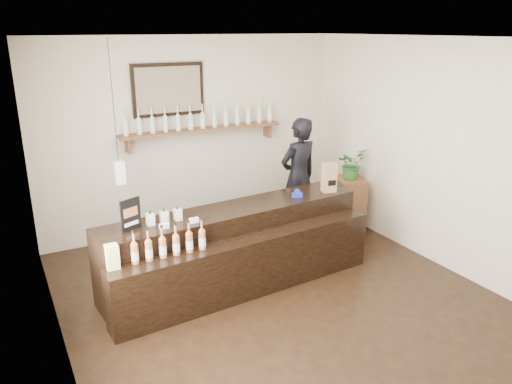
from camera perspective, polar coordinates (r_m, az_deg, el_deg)
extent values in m
plane|color=black|center=(5.71, 2.79, -12.15)|extent=(5.00, 5.00, 0.00)
plane|color=beige|center=(7.33, -7.18, 6.42)|extent=(4.50, 0.00, 4.50)
plane|color=beige|center=(3.42, 25.53, -9.51)|extent=(4.50, 0.00, 4.50)
plane|color=beige|center=(4.47, -22.51, -2.66)|extent=(0.00, 5.00, 5.00)
plane|color=beige|center=(6.56, 20.14, 4.04)|extent=(0.00, 5.00, 5.00)
plane|color=white|center=(4.92, 3.31, 17.20)|extent=(5.00, 5.00, 0.00)
cube|color=#56381D|center=(7.23, -6.09, 7.10)|extent=(2.40, 0.25, 0.04)
cube|color=#56381D|center=(6.96, -14.43, 5.17)|extent=(0.04, 0.20, 0.20)
cube|color=#56381D|center=(7.74, 1.31, 7.04)|extent=(0.04, 0.20, 0.20)
cube|color=black|center=(7.08, -10.00, 11.45)|extent=(1.02, 0.04, 0.72)
cube|color=#4D4431|center=(7.05, -9.94, 11.43)|extent=(0.92, 0.01, 0.62)
cube|color=white|center=(6.16, -15.35, 2.18)|extent=(0.12, 0.12, 0.28)
cylinder|color=black|center=(5.99, -16.04, 9.96)|extent=(0.01, 0.01, 1.41)
cylinder|color=beige|center=(6.88, -14.69, 7.07)|extent=(0.07, 0.07, 0.20)
cone|color=beige|center=(6.85, -14.78, 8.11)|extent=(0.07, 0.07, 0.05)
cylinder|color=beige|center=(6.84, -14.82, 8.60)|extent=(0.02, 0.02, 0.07)
cylinder|color=gold|center=(6.84, -14.85, 8.99)|extent=(0.03, 0.03, 0.02)
cylinder|color=white|center=(6.88, -14.68, 6.90)|extent=(0.07, 0.07, 0.09)
cylinder|color=beige|center=(6.92, -13.21, 7.25)|extent=(0.07, 0.07, 0.20)
cone|color=beige|center=(6.90, -13.29, 8.28)|extent=(0.07, 0.07, 0.05)
cylinder|color=beige|center=(6.89, -13.33, 8.77)|extent=(0.02, 0.02, 0.07)
cylinder|color=gold|center=(6.88, -13.35, 9.16)|extent=(0.03, 0.03, 0.02)
cylinder|color=white|center=(6.92, -13.20, 7.08)|extent=(0.07, 0.07, 0.09)
cylinder|color=beige|center=(6.97, -11.75, 7.42)|extent=(0.07, 0.07, 0.20)
cone|color=beige|center=(6.95, -11.82, 8.45)|extent=(0.07, 0.07, 0.05)
cylinder|color=beige|center=(6.94, -11.85, 8.94)|extent=(0.02, 0.02, 0.07)
cylinder|color=gold|center=(6.93, -11.88, 9.32)|extent=(0.03, 0.03, 0.02)
cylinder|color=white|center=(6.97, -11.74, 7.26)|extent=(0.07, 0.07, 0.09)
cylinder|color=beige|center=(7.02, -10.31, 7.59)|extent=(0.07, 0.07, 0.20)
cone|color=beige|center=(7.00, -10.37, 8.61)|extent=(0.07, 0.07, 0.05)
cylinder|color=beige|center=(6.99, -10.40, 9.10)|extent=(0.02, 0.02, 0.07)
cylinder|color=gold|center=(6.98, -10.42, 9.48)|extent=(0.03, 0.03, 0.02)
cylinder|color=white|center=(7.02, -10.30, 7.43)|extent=(0.07, 0.07, 0.09)
cylinder|color=beige|center=(7.08, -8.89, 7.75)|extent=(0.07, 0.07, 0.20)
cone|color=beige|center=(7.06, -8.94, 8.77)|extent=(0.07, 0.07, 0.05)
cylinder|color=beige|center=(7.05, -8.97, 9.25)|extent=(0.02, 0.02, 0.07)
cylinder|color=gold|center=(7.04, -8.99, 9.62)|extent=(0.03, 0.03, 0.02)
cylinder|color=white|center=(7.08, -8.88, 7.59)|extent=(0.07, 0.07, 0.09)
cylinder|color=beige|center=(7.14, -7.50, 7.91)|extent=(0.07, 0.07, 0.20)
cone|color=beige|center=(7.12, -7.54, 8.91)|extent=(0.07, 0.07, 0.05)
cylinder|color=beige|center=(7.11, -7.56, 9.39)|extent=(0.02, 0.02, 0.07)
cylinder|color=gold|center=(7.10, -7.58, 9.76)|extent=(0.03, 0.03, 0.02)
cylinder|color=white|center=(7.14, -7.49, 7.74)|extent=(0.07, 0.07, 0.09)
cylinder|color=beige|center=(7.21, -6.12, 8.05)|extent=(0.07, 0.07, 0.20)
cone|color=beige|center=(7.18, -6.16, 9.05)|extent=(0.07, 0.07, 0.05)
cylinder|color=beige|center=(7.18, -6.18, 9.52)|extent=(0.02, 0.02, 0.07)
cylinder|color=gold|center=(7.17, -6.19, 9.89)|extent=(0.03, 0.03, 0.02)
cylinder|color=white|center=(7.21, -6.12, 7.89)|extent=(0.07, 0.07, 0.09)
cylinder|color=beige|center=(7.28, -4.78, 8.19)|extent=(0.07, 0.07, 0.20)
cone|color=beige|center=(7.25, -4.80, 9.18)|extent=(0.07, 0.07, 0.05)
cylinder|color=beige|center=(7.25, -4.82, 9.65)|extent=(0.02, 0.02, 0.07)
cylinder|color=gold|center=(7.24, -4.83, 10.01)|extent=(0.03, 0.03, 0.02)
cylinder|color=white|center=(7.28, -4.77, 8.03)|extent=(0.07, 0.07, 0.09)
cylinder|color=beige|center=(7.35, -3.45, 8.32)|extent=(0.07, 0.07, 0.20)
cone|color=beige|center=(7.33, -3.47, 9.30)|extent=(0.07, 0.07, 0.05)
cylinder|color=beige|center=(7.32, -3.48, 9.76)|extent=(0.02, 0.02, 0.07)
cylinder|color=gold|center=(7.31, -3.49, 10.13)|extent=(0.03, 0.03, 0.02)
cylinder|color=white|center=(7.35, -3.45, 8.17)|extent=(0.07, 0.07, 0.09)
cylinder|color=beige|center=(7.43, -2.16, 8.45)|extent=(0.07, 0.07, 0.20)
cone|color=beige|center=(7.41, -2.17, 9.42)|extent=(0.07, 0.07, 0.05)
cylinder|color=beige|center=(7.40, -2.18, 9.88)|extent=(0.02, 0.02, 0.07)
cylinder|color=gold|center=(7.39, -2.18, 10.24)|extent=(0.03, 0.03, 0.02)
cylinder|color=white|center=(7.43, -2.16, 8.29)|extent=(0.07, 0.07, 0.09)
cylinder|color=beige|center=(7.51, -0.89, 8.57)|extent=(0.07, 0.07, 0.20)
cone|color=beige|center=(7.49, -0.89, 9.52)|extent=(0.07, 0.07, 0.05)
cylinder|color=beige|center=(7.48, -0.90, 9.98)|extent=(0.02, 0.02, 0.07)
cylinder|color=gold|center=(7.47, -0.90, 10.34)|extent=(0.03, 0.03, 0.02)
cylinder|color=white|center=(7.51, -0.89, 8.41)|extent=(0.07, 0.07, 0.09)
cylinder|color=beige|center=(7.59, 0.35, 8.68)|extent=(0.07, 0.07, 0.20)
cone|color=beige|center=(7.57, 0.36, 9.63)|extent=(0.07, 0.07, 0.05)
cylinder|color=beige|center=(7.56, 0.36, 10.08)|extent=(0.02, 0.02, 0.07)
cylinder|color=gold|center=(7.56, 0.36, 10.43)|extent=(0.03, 0.03, 0.02)
cylinder|color=white|center=(7.60, 0.35, 8.53)|extent=(0.07, 0.07, 0.09)
cylinder|color=beige|center=(7.68, 1.57, 8.78)|extent=(0.07, 0.07, 0.20)
cone|color=beige|center=(7.66, 1.58, 9.72)|extent=(0.07, 0.07, 0.05)
cylinder|color=beige|center=(7.65, 1.58, 10.16)|extent=(0.02, 0.02, 0.07)
cylinder|color=gold|center=(7.65, 1.58, 10.51)|extent=(0.03, 0.03, 0.02)
cylinder|color=white|center=(7.68, 1.57, 8.63)|extent=(0.07, 0.07, 0.09)
cube|color=black|center=(5.95, -2.55, -5.93)|extent=(3.25, 0.80, 0.90)
cube|color=black|center=(5.66, -0.63, -8.50)|extent=(3.23, 0.52, 0.68)
cube|color=white|center=(5.29, -10.46, -3.84)|extent=(0.10, 0.04, 0.05)
cube|color=white|center=(5.39, -7.11, -3.24)|extent=(0.10, 0.04, 0.05)
cube|color=#DDD687|center=(5.04, -16.06, -7.74)|extent=(0.12, 0.12, 0.12)
cube|color=#DDD687|center=(4.99, -16.18, -6.50)|extent=(0.12, 0.12, 0.12)
cube|color=beige|center=(5.39, -11.97, -3.09)|extent=(0.08, 0.08, 0.13)
cube|color=beige|center=(5.36, -11.84, -3.23)|extent=(0.07, 0.00, 0.06)
cylinder|color=black|center=(5.37, -12.03, -2.32)|extent=(0.02, 0.02, 0.03)
cube|color=beige|center=(5.43, -10.44, -2.82)|extent=(0.08, 0.08, 0.13)
cube|color=beige|center=(5.40, -10.30, -2.97)|extent=(0.07, 0.00, 0.06)
cylinder|color=black|center=(5.41, -10.49, -2.07)|extent=(0.02, 0.02, 0.03)
cube|color=beige|center=(5.48, -8.94, -2.57)|extent=(0.08, 0.08, 0.13)
cube|color=beige|center=(5.44, -8.79, -2.71)|extent=(0.07, 0.00, 0.06)
cylinder|color=black|center=(5.45, -8.98, -1.81)|extent=(0.02, 0.02, 0.03)
cylinder|color=#B7683D|center=(5.06, -13.69, -6.88)|extent=(0.07, 0.07, 0.20)
cone|color=#B7683D|center=(5.01, -13.79, -5.56)|extent=(0.07, 0.07, 0.05)
cylinder|color=#B7683D|center=(4.98, -13.85, -4.93)|extent=(0.02, 0.02, 0.07)
cylinder|color=black|center=(4.97, -13.89, -4.43)|extent=(0.03, 0.03, 0.02)
cylinder|color=white|center=(5.07, -13.67, -7.09)|extent=(0.07, 0.07, 0.09)
cylinder|color=#B7683D|center=(5.09, -12.14, -6.60)|extent=(0.07, 0.07, 0.20)
cone|color=#B7683D|center=(5.04, -12.23, -5.29)|extent=(0.07, 0.07, 0.05)
cylinder|color=#B7683D|center=(5.02, -12.28, -4.66)|extent=(0.02, 0.02, 0.07)
cylinder|color=black|center=(5.00, -12.31, -4.16)|extent=(0.03, 0.03, 0.02)
cylinder|color=white|center=(5.10, -12.12, -6.81)|extent=(0.07, 0.07, 0.09)
cylinder|color=#B7683D|center=(5.13, -10.61, -6.31)|extent=(0.07, 0.07, 0.20)
cone|color=#B7683D|center=(5.08, -10.69, -5.01)|extent=(0.07, 0.07, 0.05)
cylinder|color=#B7683D|center=(5.05, -10.73, -4.39)|extent=(0.02, 0.02, 0.07)
cylinder|color=black|center=(5.03, -10.76, -3.89)|extent=(0.03, 0.03, 0.02)
cylinder|color=white|center=(5.14, -10.60, -6.52)|extent=(0.07, 0.07, 0.09)
cylinder|color=#B7683D|center=(5.17, -9.10, -6.03)|extent=(0.07, 0.07, 0.20)
cone|color=#B7683D|center=(5.11, -9.18, -4.73)|extent=(0.07, 0.07, 0.05)
cylinder|color=#B7683D|center=(5.09, -9.21, -4.11)|extent=(0.02, 0.02, 0.07)
cylinder|color=black|center=(5.07, -9.24, -3.62)|extent=(0.03, 0.03, 0.02)
cylinder|color=white|center=(5.17, -9.09, -6.24)|extent=(0.07, 0.07, 0.09)
cylinder|color=#B7683D|center=(5.21, -7.63, -5.75)|extent=(0.07, 0.07, 0.20)
cone|color=#B7683D|center=(5.16, -7.68, -4.46)|extent=(0.07, 0.07, 0.05)
cylinder|color=#B7683D|center=(5.14, -7.71, -3.84)|extent=(0.02, 0.02, 0.07)
cylinder|color=black|center=(5.12, -7.73, -3.35)|extent=(0.03, 0.03, 0.02)
cylinder|color=white|center=(5.22, -7.62, -5.95)|extent=(0.07, 0.07, 0.09)
cylinder|color=#B7683D|center=(5.25, -6.17, -5.47)|extent=(0.07, 0.07, 0.20)
cone|color=#B7683D|center=(5.20, -6.22, -4.19)|extent=(0.07, 0.07, 0.05)
cylinder|color=#B7683D|center=(5.18, -6.24, -3.57)|extent=(0.02, 0.02, 0.07)
cylinder|color=black|center=(5.16, -6.26, -3.09)|extent=(0.03, 0.03, 0.02)
cylinder|color=white|center=(5.26, -6.17, -5.67)|extent=(0.07, 0.07, 0.09)
cube|color=black|center=(5.27, -14.15, -2.51)|extent=(0.23, 0.11, 0.34)
cube|color=#995537|center=(5.25, -14.14, -2.25)|extent=(0.16, 0.07, 0.10)
cube|color=white|center=(5.30, -14.03, -3.52)|extent=(0.16, 0.07, 0.04)
cube|color=olive|center=(6.37, 8.35, 1.63)|extent=(0.20, 0.17, 0.37)
cube|color=black|center=(6.34, 8.68, 1.02)|extent=(0.10, 0.03, 0.07)
cube|color=#1729A5|center=(6.16, 4.72, -0.34)|extent=(0.13, 0.08, 0.06)
cylinder|color=#1729A5|center=(6.15, 4.73, 0.04)|extent=(0.07, 0.05, 0.07)
cube|color=#56381D|center=(7.62, 10.55, -1.24)|extent=(0.54, 0.62, 0.77)
imported|color=#296026|center=(7.44, 10.82, 3.18)|extent=(0.50, 0.46, 0.45)
imported|color=black|center=(7.15, 4.89, 2.60)|extent=(0.76, 0.56, 1.93)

